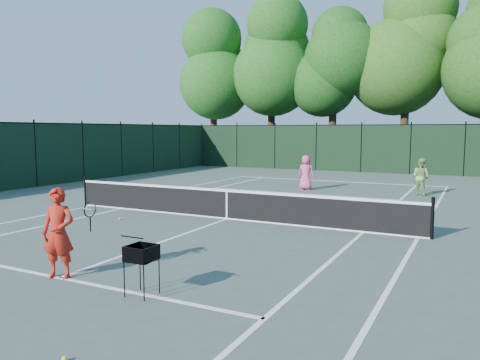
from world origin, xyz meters
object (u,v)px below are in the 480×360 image
at_px(ball_hopper, 141,253).
at_px(player_green, 421,177).
at_px(loose_ball_near_cart, 65,359).
at_px(loose_ball_midcourt, 120,219).
at_px(coach, 59,233).
at_px(player_pink, 306,172).

bearing_deg(ball_hopper, player_green, 74.06).
xyz_separation_m(player_green, loose_ball_near_cart, (-2.11, -16.93, -0.74)).
bearing_deg(loose_ball_midcourt, coach, -59.61).
bearing_deg(player_green, ball_hopper, 108.75).
bearing_deg(player_green, loose_ball_near_cart, 112.08).
bearing_deg(loose_ball_midcourt, player_pink, 74.47).
distance_m(player_pink, player_green, 4.87).
height_order(player_pink, loose_ball_near_cart, player_pink).
relative_size(coach, player_pink, 1.06).
height_order(coach, loose_ball_near_cart, coach).
bearing_deg(loose_ball_near_cart, player_green, 82.88).
bearing_deg(player_pink, loose_ball_near_cart, 101.49).
distance_m(loose_ball_near_cart, loose_ball_midcourt, 8.84).
height_order(coach, ball_hopper, coach).
relative_size(ball_hopper, loose_ball_near_cart, 12.32).
xyz_separation_m(ball_hopper, loose_ball_near_cart, (0.60, -2.18, -0.67)).
bearing_deg(loose_ball_midcourt, player_green, 52.95).
xyz_separation_m(loose_ball_near_cart, loose_ball_midcourt, (-5.36, 7.03, 0.00)).
distance_m(player_green, loose_ball_midcourt, 12.42).
bearing_deg(player_pink, loose_ball_midcourt, 76.51).
relative_size(ball_hopper, loose_ball_midcourt, 12.32).
relative_size(player_pink, loose_ball_midcourt, 23.08).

